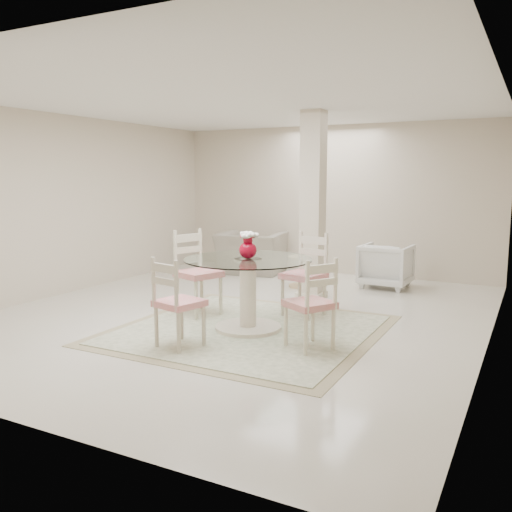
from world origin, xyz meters
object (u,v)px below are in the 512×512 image
at_px(recliner_taupe, 251,253).
at_px(column, 313,207).
at_px(dining_table, 248,294).
at_px(dining_chair_north, 307,268).
at_px(dining_chair_south, 174,296).
at_px(armchair_white, 386,266).
at_px(dining_chair_east, 314,297).
at_px(red_vase, 248,245).
at_px(side_table, 303,273).
at_px(dining_chair_west, 195,266).

bearing_deg(recliner_taupe, column, 132.00).
bearing_deg(dining_table, dining_chair_north, 70.74).
bearing_deg(dining_chair_south, armchair_white, -91.94).
height_order(dining_table, dining_chair_east, dining_chair_east).
relative_size(dining_table, recliner_taupe, 1.27).
height_order(column, red_vase, column).
distance_m(dining_chair_north, armchair_white, 2.33).
xyz_separation_m(column, dining_chair_south, (-0.37, -2.87, -0.79)).
bearing_deg(dining_chair_north, dining_table, -97.79).
height_order(dining_chair_east, side_table, dining_chair_east).
bearing_deg(armchair_white, dining_chair_south, 77.11).
bearing_deg(armchair_white, dining_chair_north, 80.94).
xyz_separation_m(dining_chair_east, armchair_white, (-0.17, 3.59, -0.21)).
height_order(dining_table, side_table, dining_table).
distance_m(dining_table, side_table, 2.66).
xyz_separation_m(red_vase, armchair_white, (0.78, 3.24, -0.65)).
distance_m(recliner_taupe, side_table, 1.57).
height_order(dining_chair_north, dining_chair_west, dining_chair_west).
bearing_deg(armchair_white, recliner_taupe, -1.35).
bearing_deg(dining_table, recliner_taupe, 117.50).
bearing_deg(column, dining_chair_west, -122.64).
xyz_separation_m(dining_table, red_vase, (0.00, -0.00, 0.58)).
relative_size(dining_chair_north, dining_chair_west, 0.97).
height_order(column, dining_chair_west, column).
xyz_separation_m(recliner_taupe, armchair_white, (2.55, -0.16, -0.02)).
distance_m(dining_table, recliner_taupe, 3.82).
xyz_separation_m(dining_table, dining_chair_south, (-0.34, -0.96, 0.13)).
height_order(red_vase, dining_chair_south, red_vase).
relative_size(column, dining_chair_east, 2.53).
distance_m(dining_chair_east, recliner_taupe, 4.63).
height_order(dining_chair_west, armchair_white, dining_chair_west).
bearing_deg(dining_chair_west, armchair_white, -12.42).
relative_size(dining_chair_east, dining_chair_west, 0.88).
xyz_separation_m(armchair_white, side_table, (-1.19, -0.61, -0.13)).
xyz_separation_m(column, side_table, (-0.44, 0.72, -1.12)).
relative_size(red_vase, recliner_taupe, 0.27).
xyz_separation_m(dining_chair_south, recliner_taupe, (-1.43, 4.35, -0.18)).
distance_m(dining_chair_west, armchair_white, 3.39).
distance_m(red_vase, armchair_white, 3.39).
height_order(red_vase, armchair_white, red_vase).
distance_m(column, dining_chair_south, 3.00).
bearing_deg(dining_chair_south, red_vase, -96.60).
bearing_deg(armchair_white, dining_chair_east, 94.77).
relative_size(dining_chair_north, recliner_taupe, 1.02).
distance_m(dining_chair_north, side_table, 1.86).
xyz_separation_m(dining_chair_south, armchair_white, (1.13, 4.20, -0.20)).
bearing_deg(dining_chair_west, red_vase, -91.00).
xyz_separation_m(column, recliner_taupe, (-1.80, 1.48, -0.97)).
bearing_deg(recliner_taupe, dining_chair_east, 117.47).
bearing_deg(side_table, dining_chair_south, -88.92).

